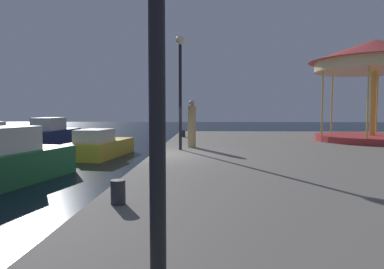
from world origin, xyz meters
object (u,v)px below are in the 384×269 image
(motorboat_yellow, at_px, (100,146))
(carousel, at_px, (374,66))
(motorboat_navy, at_px, (51,135))
(motorboat_green, at_px, (10,161))
(bollard_south, at_px, (118,192))
(bollard_north, at_px, (183,134))
(lamp_post_mid_promenade, at_px, (180,73))
(person_far_corner, at_px, (192,125))

(motorboat_yellow, bearing_deg, carousel, 2.11)
(motorboat_yellow, relative_size, motorboat_navy, 0.79)
(motorboat_green, relative_size, carousel, 0.74)
(bollard_south, bearing_deg, carousel, 51.04)
(motorboat_navy, bearing_deg, motorboat_yellow, -46.36)
(bollard_north, bearing_deg, motorboat_navy, 165.61)
(motorboat_yellow, relative_size, lamp_post_mid_promenade, 1.08)
(bollard_north, distance_m, person_far_corner, 5.71)
(carousel, xyz_separation_m, bollard_south, (-9.81, -12.14, -3.55))
(carousel, xyz_separation_m, lamp_post_mid_promenade, (-9.39, -4.24, -0.73))
(bollard_north, bearing_deg, lamp_post_mid_promenade, -87.15)
(motorboat_green, height_order, carousel, carousel)
(motorboat_green, relative_size, lamp_post_mid_promenade, 1.06)
(bollard_north, bearing_deg, bollard_south, -90.39)
(carousel, height_order, bollard_south, carousel)
(motorboat_green, relative_size, person_far_corner, 2.37)
(person_far_corner, bearing_deg, motorboat_yellow, 149.98)
(bollard_north, bearing_deg, person_far_corner, -82.55)
(motorboat_navy, bearing_deg, bollard_north, -14.39)
(motorboat_navy, height_order, carousel, carousel)
(motorboat_navy, height_order, bollard_south, motorboat_navy)
(motorboat_green, distance_m, bollard_north, 10.46)
(lamp_post_mid_promenade, bearing_deg, motorboat_navy, 136.24)
(motorboat_navy, bearing_deg, person_far_corner, -39.24)
(person_far_corner, bearing_deg, carousel, 19.96)
(motorboat_yellow, height_order, carousel, carousel)
(motorboat_yellow, bearing_deg, motorboat_navy, 133.64)
(motorboat_navy, bearing_deg, carousel, -13.99)
(motorboat_green, relative_size, bollard_south, 11.69)
(motorboat_green, xyz_separation_m, lamp_post_mid_promenade, (5.38, 2.55, 3.12))
(bollard_south, xyz_separation_m, bollard_north, (0.10, 14.49, 0.00))
(carousel, bearing_deg, bollard_north, 166.37)
(person_far_corner, bearing_deg, motorboat_green, -148.63)
(motorboat_green, height_order, motorboat_yellow, motorboat_green)
(motorboat_green, relative_size, motorboat_navy, 0.78)
(motorboat_green, bearing_deg, carousel, 24.69)
(lamp_post_mid_promenade, relative_size, bollard_south, 11.06)
(bollard_south, distance_m, bollard_north, 14.49)
(motorboat_navy, distance_m, bollard_north, 9.25)
(motorboat_yellow, relative_size, bollard_north, 11.92)
(motorboat_green, xyz_separation_m, person_far_corner, (5.79, 3.53, 1.04))
(motorboat_navy, distance_m, lamp_post_mid_promenade, 13.22)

